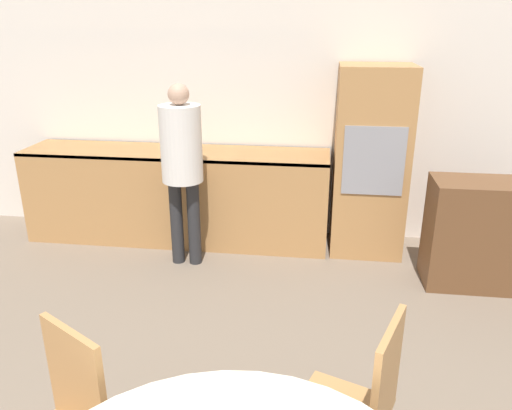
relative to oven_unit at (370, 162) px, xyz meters
name	(u,v)px	position (x,y,z in m)	size (l,w,h in m)	color
wall_back	(282,106)	(-0.85, 0.34, 0.44)	(6.61, 0.05, 2.60)	silver
kitchen_counter	(177,194)	(-1.83, -0.01, -0.39)	(2.94, 0.60, 0.91)	#AD7A47
oven_unit	(370,162)	(0.00, 0.00, 0.00)	(0.65, 0.59, 1.72)	#AD7A47
sideboard	(502,235)	(1.03, -0.58, -0.41)	(1.16, 0.45, 0.89)	brown
chair_far_right	(362,404)	(-0.22, -2.73, -0.34)	(0.52, 0.52, 0.94)	#AD7A47
person_standing	(182,157)	(-1.62, -0.52, 0.13)	(0.35, 0.35, 1.60)	#262628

